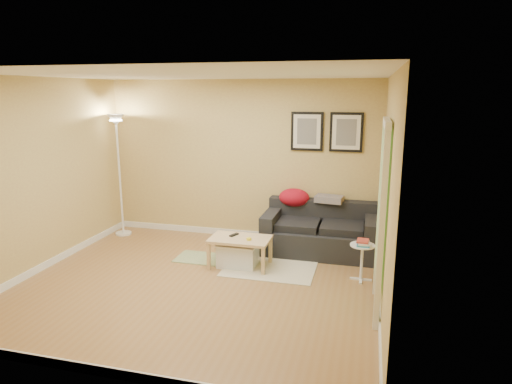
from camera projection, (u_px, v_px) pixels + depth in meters
floor at (198, 283)px, 5.72m from camera, size 4.50×4.50×0.00m
ceiling at (192, 74)px, 5.14m from camera, size 4.50×4.50×0.00m
wall_back at (241, 160)px, 7.32m from camera, size 4.50×0.00×4.50m
wall_front at (100, 234)px, 3.54m from camera, size 4.50×0.00×4.50m
wall_left at (38, 176)px, 5.98m from camera, size 0.00×4.00×4.00m
wall_right at (387, 195)px, 4.88m from camera, size 0.00×4.00×4.00m
baseboard_back at (241, 233)px, 7.59m from camera, size 4.50×0.02×0.10m
baseboard_front at (112, 373)px, 3.83m from camera, size 4.50×0.02×0.10m
baseboard_left at (49, 263)px, 6.25m from camera, size 0.02×4.00×0.10m
baseboard_right at (379, 300)px, 5.16m from camera, size 0.02×4.00×0.10m
sofa at (320, 229)px, 6.74m from camera, size 1.70×0.90×0.75m
red_throw at (294, 197)px, 7.04m from camera, size 0.48×0.36×0.28m
plaid_throw at (329, 199)px, 6.90m from camera, size 0.45×0.32×0.10m
framed_print_left at (307, 131)px, 6.92m from camera, size 0.50×0.04×0.60m
framed_print_right at (346, 132)px, 6.78m from camera, size 0.50×0.04×0.60m
area_rug at (269, 269)px, 6.18m from camera, size 1.25×0.85×0.01m
green_runner at (200, 258)px, 6.58m from camera, size 0.70×0.50×0.01m
coffee_table at (240, 252)px, 6.24m from camera, size 0.95×0.75×0.42m
remote_control at (234, 235)px, 6.29m from camera, size 0.11×0.17×0.02m
tape_roll at (249, 239)px, 6.10m from camera, size 0.07×0.07×0.03m
storage_bin at (238, 254)px, 6.26m from camera, size 0.55×0.40×0.34m
side_table at (362, 262)px, 5.77m from camera, size 0.32×0.32×0.49m
book_stack at (363, 243)px, 5.70m from camera, size 0.19×0.24×0.07m
floor_lamp at (120, 179)px, 7.48m from camera, size 0.27×0.27×2.06m
doorway at (381, 222)px, 4.81m from camera, size 0.12×1.01×2.13m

